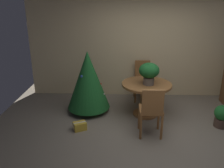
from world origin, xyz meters
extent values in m
plane|color=#756B5B|center=(0.00, 0.00, 0.00)|extent=(6.60, 6.60, 0.00)
cube|color=beige|center=(0.00, 2.20, 1.30)|extent=(6.00, 0.10, 2.60)
cylinder|color=brown|center=(-0.16, 1.00, 0.02)|extent=(0.52, 0.52, 0.04)
cylinder|color=brown|center=(-0.16, 1.00, 0.35)|extent=(0.25, 0.25, 0.63)
cylinder|color=brown|center=(-0.16, 1.00, 0.69)|extent=(1.04, 1.04, 0.05)
cylinder|color=#665B51|center=(-0.14, 0.93, 0.79)|extent=(0.22, 0.22, 0.15)
ellipsoid|color=#195623|center=(-0.14, 0.93, 1.01)|extent=(0.41, 0.41, 0.31)
sphere|color=#E5A8B2|center=(-0.11, 0.84, 1.07)|extent=(0.09, 0.09, 0.09)
sphere|color=#E5A8B2|center=(-0.20, 0.86, 1.06)|extent=(0.05, 0.05, 0.05)
cylinder|color=brown|center=(0.02, 1.62, 0.21)|extent=(0.04, 0.04, 0.42)
cylinder|color=brown|center=(-0.35, 1.62, 0.21)|extent=(0.04, 0.04, 0.42)
cylinder|color=brown|center=(0.02, 2.02, 0.21)|extent=(0.04, 0.04, 0.42)
cylinder|color=brown|center=(-0.35, 2.02, 0.21)|extent=(0.04, 0.04, 0.42)
cube|color=brown|center=(-0.16, 1.82, 0.45)|extent=(0.41, 0.45, 0.05)
cube|color=brown|center=(-0.16, 2.02, 0.71)|extent=(0.37, 0.05, 0.48)
cylinder|color=brown|center=(-0.35, 0.39, 0.23)|extent=(0.04, 0.04, 0.47)
cylinder|color=brown|center=(0.02, 0.39, 0.23)|extent=(0.04, 0.04, 0.47)
cylinder|color=brown|center=(-0.35, 0.03, 0.23)|extent=(0.04, 0.04, 0.47)
cylinder|color=brown|center=(0.02, 0.03, 0.23)|extent=(0.04, 0.04, 0.47)
cube|color=brown|center=(-0.16, 0.21, 0.49)|extent=(0.41, 0.40, 0.05)
cube|color=brown|center=(-0.16, 0.03, 0.73)|extent=(0.37, 0.05, 0.42)
cylinder|color=brown|center=(-1.41, 1.13, 0.05)|extent=(0.10, 0.10, 0.11)
cone|color=#195623|center=(-1.41, 1.13, 0.73)|extent=(0.93, 0.93, 1.25)
sphere|color=red|center=(-1.14, 1.18, 0.62)|extent=(0.04, 0.04, 0.04)
sphere|color=silver|center=(-1.37, 1.29, 0.84)|extent=(0.06, 0.06, 0.06)
sphere|color=silver|center=(-1.07, 1.09, 0.43)|extent=(0.04, 0.04, 0.04)
sphere|color=gold|center=(-1.55, 1.24, 0.79)|extent=(0.04, 0.04, 0.04)
sphere|color=red|center=(-1.65, 0.95, 0.43)|extent=(0.04, 0.04, 0.04)
sphere|color=#2D51A8|center=(-1.51, 0.99, 0.85)|extent=(0.07, 0.07, 0.07)
cube|color=gold|center=(-1.48, 0.31, 0.08)|extent=(0.28, 0.25, 0.16)
cube|color=silver|center=(-1.48, 0.31, 0.08)|extent=(0.23, 0.13, 0.16)
cylinder|color=#4C382D|center=(1.26, 0.52, 0.09)|extent=(0.25, 0.25, 0.18)
sphere|color=#1E6628|center=(1.26, 0.52, 0.30)|extent=(0.30, 0.30, 0.30)
camera|label=1|loc=(-0.73, -3.57, 2.31)|focal=37.15mm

